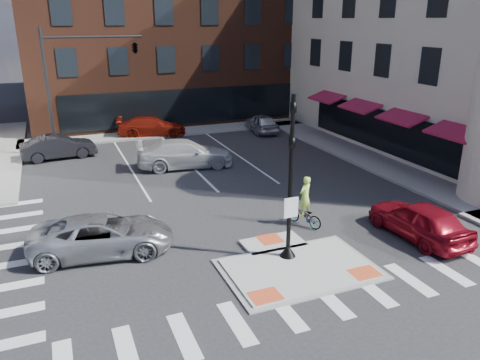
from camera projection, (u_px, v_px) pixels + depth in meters
name	position (u px, v px, depth m)	size (l,w,h in m)	color
ground	(293.00, 264.00, 17.04)	(120.00, 120.00, 0.00)	#28282B
refuge_island	(296.00, 266.00, 16.79)	(5.40, 4.65, 0.13)	gray
sidewalk_e	(368.00, 158.00, 29.63)	(3.00, 24.00, 0.15)	gray
sidewalk_n	(195.00, 130.00, 37.34)	(26.00, 3.00, 0.15)	gray
building_n	(161.00, 26.00, 43.56)	(24.40, 18.40, 15.50)	#4D2618
building_far_left	(72.00, 48.00, 59.48)	(10.00, 12.00, 10.00)	slate
building_far_right	(168.00, 37.00, 65.56)	(12.00, 12.00, 12.00)	brown
signal_pole	(290.00, 200.00, 16.61)	(0.60, 0.60, 5.98)	black
mast_arm_signal	(112.00, 56.00, 29.52)	(6.10, 2.24, 8.00)	black
silver_suv	(102.00, 235.00, 17.60)	(2.44, 5.29, 1.47)	#B2B5B9
red_sedan	(419.00, 220.00, 18.84)	(1.82, 4.53, 1.54)	maroon
white_pickup	(185.00, 154.00, 27.92)	(2.30, 5.67, 1.64)	silver
bg_car_dark	(59.00, 147.00, 29.70)	(1.58, 4.53, 1.49)	#232327
bg_car_silver	(261.00, 123.00, 36.70)	(1.69, 4.20, 1.43)	silver
bg_car_red	(152.00, 126.00, 35.42)	(2.07, 5.08, 1.47)	maroon
cyclist	(304.00, 209.00, 19.98)	(1.25, 1.86, 2.22)	#3F3F44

